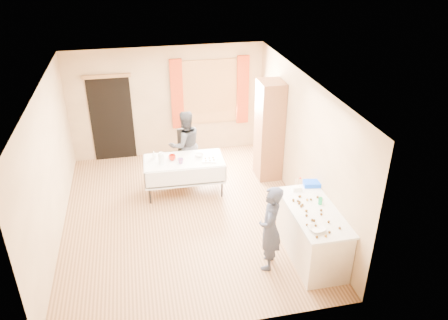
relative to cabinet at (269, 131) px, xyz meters
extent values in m
cube|color=#9E7047|center=(-1.99, -1.17, -1.09)|extent=(4.50, 5.50, 0.02)
cube|color=white|center=(-1.99, -1.17, 1.53)|extent=(4.50, 5.50, 0.02)
cube|color=tan|center=(-1.99, 1.59, 0.22)|extent=(4.50, 0.02, 2.60)
cube|color=tan|center=(-1.99, -3.93, 0.22)|extent=(4.50, 0.02, 2.60)
cube|color=tan|center=(-4.25, -1.17, 0.22)|extent=(0.02, 5.50, 2.60)
cube|color=tan|center=(0.27, -1.17, 0.22)|extent=(0.02, 5.50, 2.60)
cube|color=olive|center=(-0.99, 1.55, 0.42)|extent=(1.32, 0.06, 1.52)
cube|color=white|center=(-0.99, 1.53, 0.42)|extent=(1.20, 0.02, 1.40)
cube|color=#AA3415|center=(-1.77, 1.50, 0.42)|extent=(0.28, 0.06, 1.65)
cube|color=#AA3415|center=(-0.21, 1.50, 0.42)|extent=(0.28, 0.06, 1.65)
cube|color=black|center=(-3.29, 1.56, -0.08)|extent=(0.95, 0.04, 2.00)
cube|color=olive|center=(-3.29, 1.53, 0.94)|extent=(1.05, 0.06, 0.08)
cube|color=brown|center=(0.00, 0.00, 0.00)|extent=(0.50, 0.60, 2.16)
cube|color=beige|center=(-0.10, -2.78, -0.65)|extent=(0.69, 1.53, 0.86)
cube|color=silver|center=(-0.10, -2.78, -0.19)|extent=(0.76, 1.59, 0.04)
cube|color=silver|center=(-1.88, -0.32, -0.35)|extent=(1.59, 0.84, 0.04)
cube|color=black|center=(-1.68, 0.60, -0.66)|extent=(0.42, 0.42, 0.06)
cube|color=black|center=(-1.69, 0.78, -0.41)|extent=(0.39, 0.06, 0.56)
imported|color=#22273B|center=(-0.86, -2.86, -0.35)|extent=(0.79, 0.75, 1.46)
imported|color=black|center=(-1.76, 0.34, -0.32)|extent=(1.04, 0.96, 1.52)
cylinder|color=#169C4F|center=(0.05, -2.63, -0.11)|extent=(0.08, 0.08, 0.12)
imported|color=white|center=(-0.28, -3.28, -0.14)|extent=(0.35, 0.35, 0.06)
cube|color=white|center=(-0.18, -2.17, -0.13)|extent=(0.15, 0.10, 0.08)
cube|color=#0C47F4|center=(0.14, -2.06, -0.13)|extent=(0.33, 0.25, 0.08)
cylinder|color=silver|center=(-2.33, -0.39, -0.22)|extent=(0.14, 0.14, 0.22)
imported|color=red|center=(-2.11, -0.29, -0.27)|extent=(0.18, 0.18, 0.11)
imported|color=red|center=(-1.96, -0.47, -0.28)|extent=(0.17, 0.17, 0.11)
imported|color=white|center=(-1.55, -0.24, -0.30)|extent=(0.23, 0.23, 0.05)
cube|color=white|center=(-1.38, -0.47, -0.32)|extent=(0.33, 0.27, 0.02)
imported|color=white|center=(-2.46, -0.13, -0.25)|extent=(0.07, 0.07, 0.15)
sphere|color=#3F2314|center=(-0.26, -2.79, -0.15)|extent=(0.04, 0.04, 0.04)
sphere|color=#321E08|center=(-0.21, -2.38, -0.15)|extent=(0.04, 0.04, 0.04)
sphere|color=#321E08|center=(-0.26, -3.20, -0.15)|extent=(0.04, 0.04, 0.04)
sphere|color=#321E08|center=(0.06, -3.33, -0.15)|extent=(0.04, 0.04, 0.04)
sphere|color=#321E08|center=(-0.35, -3.45, -0.15)|extent=(0.04, 0.04, 0.04)
sphere|color=#321E08|center=(-0.28, -2.50, -0.15)|extent=(0.04, 0.04, 0.04)
sphere|color=#3F2314|center=(-0.19, -2.37, -0.15)|extent=(0.04, 0.04, 0.04)
sphere|color=#321E08|center=(-0.06, -2.93, -0.15)|extent=(0.04, 0.04, 0.04)
sphere|color=#321E08|center=(-0.30, -2.91, -0.15)|extent=(0.04, 0.04, 0.04)
sphere|color=#321E08|center=(-0.38, -3.15, -0.15)|extent=(0.04, 0.04, 0.04)
sphere|color=#321E08|center=(-0.06, -2.50, -0.15)|extent=(0.04, 0.04, 0.04)
sphere|color=#321E08|center=(-0.26, -3.05, -0.15)|extent=(0.04, 0.04, 0.04)
sphere|color=#3F2314|center=(-0.12, -2.50, -0.15)|extent=(0.04, 0.04, 0.04)
sphere|color=#321E08|center=(-0.35, -2.48, -0.15)|extent=(0.04, 0.04, 0.04)
sphere|color=#321E08|center=(-0.25, -2.80, -0.15)|extent=(0.04, 0.04, 0.04)
sphere|color=#321E08|center=(-0.34, -2.45, -0.15)|extent=(0.04, 0.04, 0.04)
sphere|color=#321E08|center=(0.08, -2.46, -0.15)|extent=(0.04, 0.04, 0.04)
sphere|color=#321E08|center=(-0.29, -2.58, -0.15)|extent=(0.04, 0.04, 0.04)
sphere|color=#3F2314|center=(-0.22, -3.46, -0.15)|extent=(0.04, 0.04, 0.04)
sphere|color=#321E08|center=(-0.03, -3.14, -0.15)|extent=(0.04, 0.04, 0.04)
sphere|color=#321E08|center=(-0.02, -2.83, -0.15)|extent=(0.04, 0.04, 0.04)
sphere|color=#321E08|center=(-0.13, -3.39, -0.15)|extent=(0.04, 0.04, 0.04)
sphere|color=#321E08|center=(-0.28, -2.66, -0.15)|extent=(0.04, 0.04, 0.04)
sphere|color=#321E08|center=(-0.26, -2.54, -0.15)|extent=(0.04, 0.04, 0.04)
sphere|color=#3F2314|center=(0.12, -2.55, -0.15)|extent=(0.04, 0.04, 0.04)
sphere|color=#321E08|center=(-0.16, -3.29, -0.15)|extent=(0.04, 0.04, 0.04)
sphere|color=#321E08|center=(-0.25, -2.63, -0.15)|extent=(0.04, 0.04, 0.04)
sphere|color=#321E08|center=(-0.23, -3.07, -0.15)|extent=(0.04, 0.04, 0.04)
camera|label=1|loc=(-2.70, -8.10, 3.73)|focal=35.00mm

